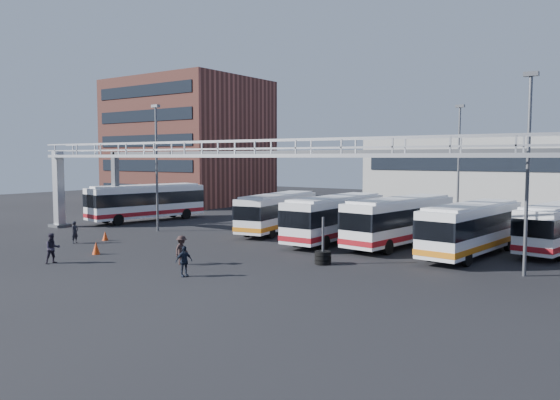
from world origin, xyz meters
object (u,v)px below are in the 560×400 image
Objects in this scene: bus_5 at (400,219)px; pedestrian_a at (75,232)px; light_pole_back at (459,161)px; tire_stack at (323,256)px; pedestrian_d at (184,261)px; bus_0 at (147,201)px; cone_right at (105,236)px; bus_6 at (472,227)px; bus_4 at (335,217)px; cone_left at (96,248)px; light_pole_mid at (528,163)px; light_pole_left at (157,161)px; pedestrian_c at (182,250)px; bus_3 at (278,211)px; pedestrian_b at (52,248)px.

bus_5 reaches higher than pedestrian_a.
light_pole_back is 0.92× the size of bus_5.
pedestrian_d is at bearing -121.22° from tire_stack.
bus_0 reaches higher than cone_right.
bus_6 is 6.87× the size of pedestrian_a.
cone_left is (-9.70, -12.91, -1.42)m from bus_4.
light_pole_mid is 3.82× the size of tire_stack.
tire_stack is at bearing -13.05° from light_pole_left.
pedestrian_d is (20.07, -15.21, -1.12)m from bus_0.
pedestrian_c is (17.77, -13.09, -1.07)m from bus_0.
light_pole_left is at bearing 177.95° from light_pole_mid.
bus_5 is (-0.84, -9.79, -3.91)m from light_pole_back.
light_pole_left reaches higher than bus_4.
bus_0 reaches higher than bus_3.
light_pole_mid reaches higher than pedestrian_a.
bus_6 is 15.82× the size of cone_right.
bus_4 reaches higher than pedestrian_b.
tire_stack is at bearing 4.84° from cone_right.
pedestrian_b is at bearing -45.34° from bus_0.
cone_left is (-15.04, -23.57, -5.34)m from light_pole_back.
pedestrian_b is (5.33, -5.09, 0.08)m from pedestrian_a.
tire_stack reaches higher than pedestrian_b.
pedestrian_c is 11.44m from cone_right.
pedestrian_a is (0.07, -7.70, -4.95)m from light_pole_left.
pedestrian_c is at bearing -16.24° from cone_right.
light_pole_mid reaches higher than bus_4.
tire_stack is (-1.93, -18.19, -5.28)m from light_pole_back.
bus_6 is 9.71m from tire_stack.
pedestrian_b is at bearing -152.43° from light_pole_mid.
cone_left reaches higher than cone_right.
pedestrian_a reaches higher than cone_left.
bus_4 is at bearing -67.27° from pedestrian_a.
bus_3 is at bearing 13.69° from bus_0.
pedestrian_d reaches higher than cone_left.
pedestrian_c is at bearing -41.65° from pedestrian_b.
light_pole_mid is 13.21× the size of cone_left.
bus_5 is (25.27, -0.02, -0.08)m from bus_0.
bus_0 reaches higher than tire_stack.
bus_5 is 16.09m from pedestrian_d.
cone_right is (-4.71, 7.14, -0.52)m from pedestrian_b.
light_pole_mid is at bearing -46.30° from pedestrian_b.
light_pole_back is 19.04m from tire_stack.
bus_3 is at bearing 30.72° from light_pole_left.
bus_0 is 22.10m from pedestrian_c.
pedestrian_a is 0.91× the size of pedestrian_b.
light_pole_back is 12.20m from bus_6.
pedestrian_c is 2.43× the size of cone_right.
bus_0 is 7.03× the size of pedestrian_c.
cone_left is at bearing -127.25° from bus_4.
tire_stack is at bearing -162.20° from light_pole_mid.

